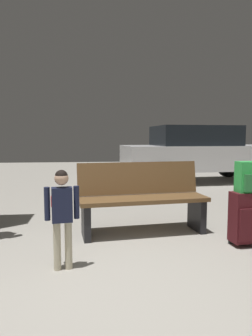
{
  "coord_description": "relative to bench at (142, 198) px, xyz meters",
  "views": [
    {
      "loc": [
        -0.15,
        -2.3,
        1.21
      ],
      "look_at": [
        0.25,
        1.3,
        0.85
      ],
      "focal_mm": 33.15,
      "sensor_mm": 36.0,
      "label": 1
    }
  ],
  "objects": [
    {
      "name": "ground_plane",
      "position": [
        -0.48,
        2.47,
        -0.49
      ],
      "size": [
        18.0,
        18.0,
        0.1
      ],
      "primitive_type": "cube",
      "color": "gray"
    },
    {
      "name": "bench",
      "position": [
        0.0,
        0.0,
        0.0
      ],
      "size": [
        1.65,
        0.71,
        0.89
      ],
      "color": "brown",
      "rests_on": "ground_plane"
    },
    {
      "name": "suitcase",
      "position": [
        1.1,
        -0.61,
        -0.12
      ],
      "size": [
        0.4,
        0.27,
        0.6
      ],
      "color": "#471419",
      "rests_on": "ground_plane"
    },
    {
      "name": "backpack_bright",
      "position": [
        1.1,
        -0.61,
        0.33
      ],
      "size": [
        0.29,
        0.21,
        0.34
      ],
      "color": "green",
      "rests_on": "suitcase"
    },
    {
      "name": "child",
      "position": [
        -0.9,
        -1.03,
        0.12
      ],
      "size": [
        0.31,
        0.18,
        0.92
      ],
      "color": "beige",
      "rests_on": "ground_plane"
    },
    {
      "name": "parked_car_near",
      "position": [
        2.24,
        4.32,
        0.36
      ],
      "size": [
        4.21,
        2.03,
        1.51
      ],
      "color": "silver",
      "rests_on": "ground_plane"
    }
  ]
}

